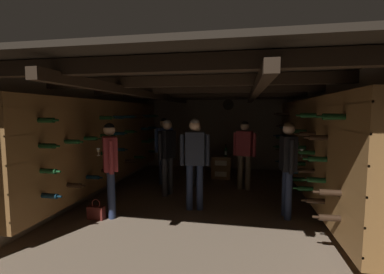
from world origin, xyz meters
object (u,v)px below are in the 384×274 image
at_px(person_guest_mid_right, 288,160).
at_px(person_guest_near_left, 110,161).
at_px(person_guest_far_right, 244,149).
at_px(handbag, 96,212).
at_px(person_host_center, 195,155).
at_px(person_guest_mid_left, 167,150).
at_px(display_bottle, 226,151).
at_px(person_guest_far_left, 164,144).
at_px(person_guest_rear_center, 197,149).
at_px(wine_crate_stack, 221,167).

relative_size(person_guest_mid_right, person_guest_near_left, 1.01).
distance_m(person_guest_far_right, handbag, 3.43).
relative_size(person_host_center, person_guest_mid_left, 1.03).
distance_m(display_bottle, person_guest_far_left, 1.74).
relative_size(person_guest_mid_left, person_guest_mid_right, 1.00).
bearing_deg(person_guest_far_left, person_guest_mid_left, -69.22).
height_order(person_host_center, person_guest_rear_center, person_host_center).
xyz_separation_m(wine_crate_stack, person_guest_rear_center, (-0.53, -0.84, 0.62)).
bearing_deg(person_guest_near_left, person_guest_mid_left, 64.61).
distance_m(display_bottle, handbag, 3.85).
xyz_separation_m(person_guest_mid_left, person_guest_far_right, (1.63, 0.76, -0.03)).
relative_size(person_guest_far_right, person_guest_near_left, 0.99).
distance_m(wine_crate_stack, person_guest_near_left, 3.52).
height_order(person_guest_rear_center, person_guest_near_left, person_guest_near_left).
xyz_separation_m(person_guest_far_left, person_guest_near_left, (-0.29, -2.22, -0.03)).
bearing_deg(person_guest_far_left, person_host_center, -56.80).
bearing_deg(person_guest_rear_center, wine_crate_stack, 57.87).
xyz_separation_m(person_guest_mid_left, handbag, (-0.83, -1.49, -0.87)).
relative_size(wine_crate_stack, person_guest_near_left, 0.37).
bearing_deg(handbag, person_host_center, 25.51).
bearing_deg(person_guest_near_left, handbag, -140.68).
height_order(display_bottle, person_guest_mid_right, person_guest_mid_right).
relative_size(wine_crate_stack, handbag, 1.72).
distance_m(person_host_center, handbag, 1.95).
bearing_deg(person_host_center, person_guest_near_left, -156.83).
relative_size(wine_crate_stack, display_bottle, 1.71).
bearing_deg(person_guest_far_right, wine_crate_stack, 122.41).
height_order(display_bottle, handbag, display_bottle).
distance_m(person_guest_rear_center, person_guest_far_right, 1.14).
bearing_deg(person_guest_mid_right, person_host_center, 177.67).
relative_size(wine_crate_stack, person_host_center, 0.36).
relative_size(person_guest_mid_left, person_guest_near_left, 1.01).
distance_m(person_guest_mid_right, handbag, 3.35).
bearing_deg(person_host_center, person_guest_rear_center, 98.06).
bearing_deg(person_guest_rear_center, handbag, -119.37).
height_order(display_bottle, person_guest_far_left, person_guest_far_left).
relative_size(person_host_center, person_guest_near_left, 1.04).
height_order(person_guest_rear_center, person_guest_mid_right, person_guest_mid_right).
bearing_deg(person_guest_rear_center, person_guest_far_left, 178.78).
bearing_deg(wine_crate_stack, person_guest_far_right, -57.59).
xyz_separation_m(display_bottle, person_guest_mid_left, (-1.14, -1.76, 0.26)).
xyz_separation_m(person_guest_far_left, person_guest_rear_center, (0.84, -0.02, -0.09)).
bearing_deg(person_host_center, person_guest_far_left, 123.20).
distance_m(person_guest_far_right, person_guest_mid_right, 1.72).
bearing_deg(display_bottle, wine_crate_stack, -155.04).
height_order(person_guest_far_left, person_guest_far_right, person_guest_far_left).
xyz_separation_m(person_guest_mid_left, person_guest_rear_center, (0.50, 0.87, -0.08)).
xyz_separation_m(wine_crate_stack, person_guest_far_left, (-1.37, -0.82, 0.70)).
bearing_deg(display_bottle, person_guest_near_left, -119.86).
bearing_deg(wine_crate_stack, person_guest_far_left, -149.07).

